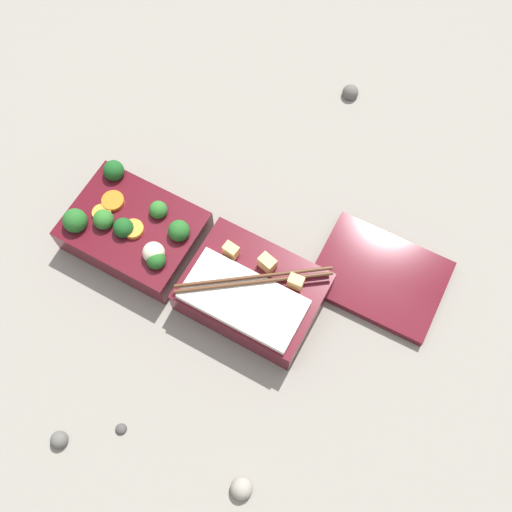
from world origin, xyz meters
TOP-DOWN VIEW (x-y plane):
  - ground_plane at (0.00, 0.00)m, footprint 3.00×3.00m
  - bento_tray_vegetable at (-0.10, 0.00)m, footprint 0.19×0.14m
  - bento_tray_rice at (0.10, 0.00)m, footprint 0.19×0.14m
  - bento_lid at (0.24, 0.12)m, footprint 0.19×0.14m
  - pebble_0 at (0.21, -0.23)m, footprint 0.03×0.03m
  - pebble_1 at (0.07, 0.40)m, footprint 0.03×0.03m
  - pebble_2 at (0.03, -0.25)m, footprint 0.02×0.02m
  - pebble_3 at (-0.03, -0.30)m, footprint 0.02×0.02m

SIDE VIEW (x-z plane):
  - ground_plane at x=0.00m, z-range 0.00..0.00m
  - pebble_2 at x=0.03m, z-range 0.00..0.01m
  - pebble_3 at x=-0.03m, z-range -0.01..0.02m
  - pebble_1 at x=0.07m, z-range -0.01..0.02m
  - pebble_0 at x=0.21m, z-range -0.01..0.02m
  - bento_lid at x=0.24m, z-range 0.00..0.01m
  - bento_tray_rice at x=0.10m, z-range -0.01..0.07m
  - bento_tray_vegetable at x=-0.10m, z-range -0.01..0.07m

